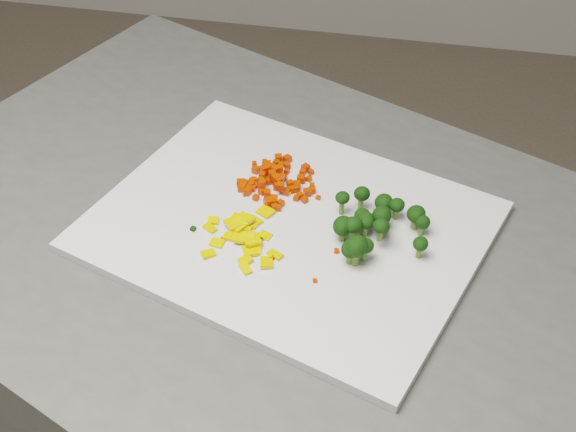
% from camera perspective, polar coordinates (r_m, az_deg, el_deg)
% --- Properties ---
extents(cutting_board, '(0.50, 0.45, 0.01)m').
position_cam_1_polar(cutting_board, '(0.91, 0.00, -0.73)').
color(cutting_board, silver).
rests_on(cutting_board, counter_block).
extents(carrot_pile, '(0.09, 0.09, 0.03)m').
position_cam_1_polar(carrot_pile, '(0.95, -0.86, 2.88)').
color(carrot_pile, red).
rests_on(carrot_pile, cutting_board).
extents(pepper_pile, '(0.11, 0.11, 0.01)m').
position_cam_1_polar(pepper_pile, '(0.88, -3.35, -1.15)').
color(pepper_pile, '#ECB40C').
rests_on(pepper_pile, cutting_board).
extents(broccoli_pile, '(0.11, 0.11, 0.05)m').
position_cam_1_polar(broccoli_pile, '(0.88, 6.60, -0.15)').
color(broccoli_pile, black).
rests_on(broccoli_pile, cutting_board).
extents(carrot_cube_0, '(0.01, 0.01, 0.01)m').
position_cam_1_polar(carrot_cube_0, '(0.92, -0.70, 0.57)').
color(carrot_cube_0, red).
rests_on(carrot_cube_0, carrot_pile).
extents(carrot_cube_1, '(0.01, 0.01, 0.01)m').
position_cam_1_polar(carrot_cube_1, '(0.94, -0.78, 2.22)').
color(carrot_cube_1, red).
rests_on(carrot_cube_1, carrot_pile).
extents(carrot_cube_2, '(0.01, 0.01, 0.01)m').
position_cam_1_polar(carrot_cube_2, '(0.94, 0.86, 1.45)').
color(carrot_cube_2, red).
rests_on(carrot_cube_2, carrot_pile).
extents(carrot_cube_3, '(0.01, 0.01, 0.01)m').
position_cam_1_polar(carrot_cube_3, '(0.96, -1.72, 3.32)').
color(carrot_cube_3, red).
rests_on(carrot_cube_3, carrot_pile).
extents(carrot_cube_4, '(0.01, 0.01, 0.01)m').
position_cam_1_polar(carrot_cube_4, '(0.98, -0.51, 3.66)').
color(carrot_cube_4, red).
rests_on(carrot_cube_4, carrot_pile).
extents(carrot_cube_5, '(0.01, 0.01, 0.01)m').
position_cam_1_polar(carrot_cube_5, '(0.95, -2.70, 2.28)').
color(carrot_cube_5, red).
rests_on(carrot_cube_5, carrot_pile).
extents(carrot_cube_6, '(0.01, 0.01, 0.01)m').
position_cam_1_polar(carrot_cube_6, '(0.95, -0.53, 2.70)').
color(carrot_cube_6, red).
rests_on(carrot_cube_6, carrot_pile).
extents(carrot_cube_7, '(0.01, 0.01, 0.01)m').
position_cam_1_polar(carrot_cube_7, '(0.95, 1.73, 2.17)').
color(carrot_cube_7, red).
rests_on(carrot_cube_7, carrot_pile).
extents(carrot_cube_8, '(0.01, 0.01, 0.01)m').
position_cam_1_polar(carrot_cube_8, '(0.97, 1.64, 3.14)').
color(carrot_cube_8, red).
rests_on(carrot_cube_8, carrot_pile).
extents(carrot_cube_9, '(0.01, 0.01, 0.01)m').
position_cam_1_polar(carrot_cube_9, '(0.92, -1.44, 0.85)').
color(carrot_cube_9, red).
rests_on(carrot_cube_9, carrot_pile).
extents(carrot_cube_10, '(0.01, 0.01, 0.01)m').
position_cam_1_polar(carrot_cube_10, '(0.96, -0.50, 2.71)').
color(carrot_cube_10, red).
rests_on(carrot_cube_10, carrot_pile).
extents(carrot_cube_11, '(0.01, 0.01, 0.01)m').
position_cam_1_polar(carrot_cube_11, '(0.98, -2.41, 3.72)').
color(carrot_cube_11, red).
rests_on(carrot_cube_11, carrot_pile).
extents(carrot_cube_12, '(0.01, 0.01, 0.01)m').
position_cam_1_polar(carrot_cube_12, '(0.96, 0.90, 2.67)').
color(carrot_cube_12, red).
rests_on(carrot_cube_12, carrot_pile).
extents(carrot_cube_13, '(0.01, 0.01, 0.01)m').
position_cam_1_polar(carrot_cube_13, '(0.94, -2.91, 1.74)').
color(carrot_cube_13, red).
rests_on(carrot_cube_13, carrot_pile).
extents(carrot_cube_14, '(0.01, 0.01, 0.01)m').
position_cam_1_polar(carrot_cube_14, '(0.97, -1.00, 3.28)').
color(carrot_cube_14, red).
rests_on(carrot_cube_14, carrot_pile).
extents(carrot_cube_15, '(0.01, 0.01, 0.01)m').
position_cam_1_polar(carrot_cube_15, '(0.93, 1.19, 1.17)').
color(carrot_cube_15, red).
rests_on(carrot_cube_15, carrot_pile).
extents(carrot_cube_16, '(0.01, 0.01, 0.01)m').
position_cam_1_polar(carrot_cube_16, '(0.97, -0.09, 3.19)').
color(carrot_cube_16, red).
rests_on(carrot_cube_16, carrot_pile).
extents(carrot_cube_17, '(0.01, 0.01, 0.01)m').
position_cam_1_polar(carrot_cube_17, '(0.96, -0.58, 3.38)').
color(carrot_cube_17, red).
rests_on(carrot_cube_17, carrot_pile).
extents(carrot_cube_18, '(0.01, 0.01, 0.01)m').
position_cam_1_polar(carrot_cube_18, '(0.94, -1.81, 2.35)').
color(carrot_cube_18, red).
rests_on(carrot_cube_18, carrot_pile).
extents(carrot_cube_19, '(0.01, 0.01, 0.01)m').
position_cam_1_polar(carrot_cube_19, '(0.95, -3.29, 2.01)').
color(carrot_cube_19, red).
rests_on(carrot_cube_19, carrot_pile).
extents(carrot_cube_20, '(0.01, 0.01, 0.01)m').
position_cam_1_polar(carrot_cube_20, '(0.93, -1.05, 1.00)').
color(carrot_cube_20, red).
rests_on(carrot_cube_20, carrot_pile).
extents(carrot_cube_21, '(0.01, 0.01, 0.01)m').
position_cam_1_polar(carrot_cube_21, '(0.96, -1.38, 2.49)').
color(carrot_cube_21, red).
rests_on(carrot_cube_21, carrot_pile).
extents(carrot_cube_22, '(0.01, 0.01, 0.01)m').
position_cam_1_polar(carrot_cube_22, '(0.94, -1.87, 1.77)').
color(carrot_cube_22, red).
rests_on(carrot_cube_22, carrot_pile).
extents(carrot_cube_23, '(0.01, 0.01, 0.01)m').
position_cam_1_polar(carrot_cube_23, '(0.98, -1.13, 3.59)').
color(carrot_cube_23, red).
rests_on(carrot_cube_23, carrot_pile).
extents(carrot_cube_24, '(0.01, 0.01, 0.01)m').
position_cam_1_polar(carrot_cube_24, '(0.94, -0.10, 1.73)').
color(carrot_cube_24, red).
rests_on(carrot_cube_24, carrot_pile).
extents(carrot_cube_25, '(0.01, 0.01, 0.01)m').
position_cam_1_polar(carrot_cube_25, '(0.99, -0.05, 4.08)').
color(carrot_cube_25, red).
rests_on(carrot_cube_25, carrot_pile).
extents(carrot_cube_26, '(0.01, 0.01, 0.01)m').
position_cam_1_polar(carrot_cube_26, '(0.95, -2.52, 1.96)').
color(carrot_cube_26, red).
rests_on(carrot_cube_26, carrot_pile).
extents(carrot_cube_27, '(0.01, 0.01, 0.01)m').
position_cam_1_polar(carrot_cube_27, '(0.94, -0.65, 2.56)').
color(carrot_cube_27, red).
rests_on(carrot_cube_27, carrot_pile).
extents(carrot_cube_28, '(0.01, 0.01, 0.01)m').
position_cam_1_polar(carrot_cube_28, '(0.98, -0.85, 3.81)').
color(carrot_cube_28, red).
rests_on(carrot_cube_28, carrot_pile).
extents(carrot_cube_29, '(0.01, 0.01, 0.01)m').
position_cam_1_polar(carrot_cube_29, '(0.95, -3.42, 2.35)').
color(carrot_cube_29, red).
rests_on(carrot_cube_29, carrot_pile).
extents(carrot_cube_30, '(0.01, 0.01, 0.01)m').
position_cam_1_polar(carrot_cube_30, '(0.95, -2.87, 2.02)').
color(carrot_cube_30, red).
rests_on(carrot_cube_30, carrot_pile).
extents(carrot_cube_31, '(0.01, 0.01, 0.01)m').
position_cam_1_polar(carrot_cube_31, '(0.95, -2.21, 2.23)').
color(carrot_cube_31, red).
rests_on(carrot_cube_31, carrot_pile).
extents(carrot_cube_32, '(0.01, 0.01, 0.01)m').
position_cam_1_polar(carrot_cube_32, '(0.99, -0.68, 4.13)').
color(carrot_cube_32, red).
rests_on(carrot_cube_32, carrot_pile).
extents(carrot_cube_33, '(0.01, 0.01, 0.01)m').
position_cam_1_polar(carrot_cube_33, '(0.94, 0.14, 2.33)').
color(carrot_cube_33, red).
rests_on(carrot_cube_33, carrot_pile).
extents(carrot_cube_34, '(0.01, 0.01, 0.01)m').
position_cam_1_polar(carrot_cube_34, '(0.94, 0.60, 1.96)').
color(carrot_cube_34, red).
rests_on(carrot_cube_34, carrot_pile).
extents(carrot_cube_35, '(0.01, 0.01, 0.01)m').
position_cam_1_polar(carrot_cube_35, '(0.93, -2.30, 1.32)').
color(carrot_cube_35, red).
rests_on(carrot_cube_35, carrot_pile).
extents(carrot_cube_36, '(0.01, 0.01, 0.01)m').
position_cam_1_polar(carrot_cube_36, '(0.97, -1.21, 2.98)').
color(carrot_cube_36, red).
rests_on(carrot_cube_36, carrot_pile).
extents(carrot_cube_37, '(0.01, 0.01, 0.01)m').
position_cam_1_polar(carrot_cube_37, '(0.93, 0.59, 1.27)').
color(carrot_cube_37, red).
rests_on(carrot_cube_37, carrot_pile).
extents(carrot_cube_38, '(0.01, 0.01, 0.01)m').
position_cam_1_polar(carrot_cube_38, '(0.93, -0.52, 0.91)').
color(carrot_cube_38, red).
rests_on(carrot_cube_38, carrot_pile).
extents(carrot_cube_39, '(0.01, 0.01, 0.01)m').
position_cam_1_polar(carrot_cube_39, '(0.96, 1.05, 2.56)').
color(carrot_cube_39, red).
rests_on(carrot_cube_39, carrot_pile).
extents(carrot_cube_40, '(0.01, 0.01, 0.01)m').
position_cam_1_polar(carrot_cube_40, '(0.92, -1.40, 0.96)').
color(carrot_cube_40, red).
rests_on(carrot_cube_40, carrot_pile).
extents(carrot_cube_41, '(0.01, 0.01, 0.01)m').
position_cam_1_polar(carrot_cube_41, '(0.96, 0.93, 2.64)').
color(carrot_cube_41, red).
rests_on(carrot_cube_41, carrot_pile).
extents(carrot_cube_42, '(0.01, 0.01, 0.01)m').
position_cam_1_polar(carrot_cube_42, '(0.96, -2.61, 2.47)').
color(carrot_cube_42, red).
rests_on(carrot_cube_42, carrot_pile).
extents(carrot_cube_43, '(0.01, 0.01, 0.01)m').
position_cam_1_polar(carrot_cube_43, '(0.97, -1.47, 3.42)').
color(carrot_cube_43, red).
rests_on(carrot_cube_43, carrot_pile).
extents(carrot_cube_44, '(0.01, 0.01, 0.01)m').
position_cam_1_polar(carrot_cube_44, '(0.96, 1.50, 2.66)').
color(carrot_cube_44, red).
rests_on(carrot_cube_44, carrot_pile).
extents(carrot_cube_45, '(0.01, 0.01, 0.01)m').
position_cam_1_polar(carrot_cube_45, '(0.95, 0.62, 2.23)').
color(carrot_cube_45, red).
rests_on(carrot_cube_45, carrot_pile).
extents(carrot_cube_46, '(0.01, 0.01, 0.01)m').
position_cam_1_polar(carrot_cube_46, '(0.92, -0.95, 0.62)').
color(carrot_cube_46, red).
rests_on(carrot_cube_46, carrot_pile).
extents(carrot_cube_47, '(0.01, 0.01, 0.01)m').
position_cam_1_polar(carrot_cube_47, '(0.94, -3.05, 1.61)').
color(carrot_cube_47, red).
rests_on(carrot_cube_47, carrot_pile).
extents(carrot_cube_48, '(0.01, 0.01, 0.01)m').
position_cam_1_polar(carrot_cube_48, '(0.94, 1.38, 1.69)').
color(carrot_cube_48, red).
rests_on(carrot_cube_48, carrot_pile).
extents(carrot_cube_49, '(0.01, 0.01, 0.01)m').
position_cam_1_polar(carrot_cube_49, '(0.95, -3.12, 2.30)').
color(carrot_cube_49, red).
rests_on(carrot_cube_49, carrot_pile).
extents(carrot_cube_50, '(0.01, 0.01, 0.01)m').
position_cam_1_polar(carrot_cube_50, '(0.94, -1.49, 1.60)').
color(carrot_cube_50, red).
rests_on(carrot_cube_50, carrot_pile).
extents(carrot_cube_51, '(0.01, 0.01, 0.01)m').
position_cam_1_polar(carrot_cube_51, '(0.95, -1.85, 2.91)').
color(carrot_cube_51, red).
rests_on(carrot_cube_51, carrot_pile).
extents(carrot_cube_52, '(0.01, 0.01, 0.01)m').
position_cam_1_polar(carrot_cube_52, '(0.95, 0.58, 2.01)').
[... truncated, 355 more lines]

